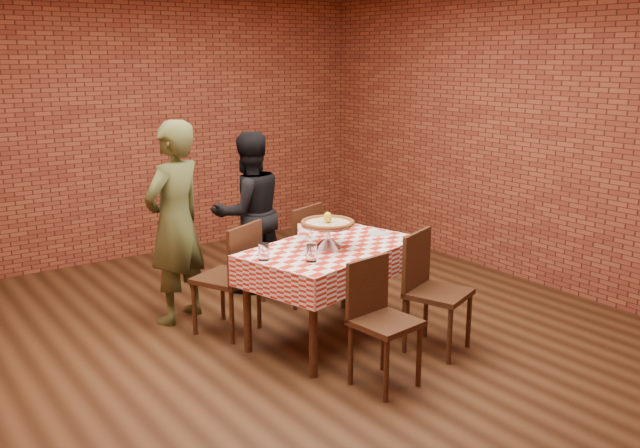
# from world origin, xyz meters

# --- Properties ---
(ground) EXTENTS (6.00, 6.00, 0.00)m
(ground) POSITION_xyz_m (0.00, 0.00, 0.00)
(ground) COLOR black
(ground) RESTS_ON ground
(back_wall) EXTENTS (5.50, 0.00, 5.50)m
(back_wall) POSITION_xyz_m (0.00, 3.00, 1.45)
(back_wall) COLOR maroon
(back_wall) RESTS_ON ground
(table) EXTENTS (1.50, 1.12, 0.75)m
(table) POSITION_xyz_m (0.32, -0.08, 0.38)
(table) COLOR #462615
(table) RESTS_ON ground
(tablecloth) EXTENTS (1.54, 1.16, 0.23)m
(tablecloth) POSITION_xyz_m (0.32, -0.08, 0.64)
(tablecloth) COLOR red
(tablecloth) RESTS_ON table
(pizza_stand) EXTENTS (0.46, 0.46, 0.18)m
(pizza_stand) POSITION_xyz_m (0.27, -0.09, 0.85)
(pizza_stand) COLOR silver
(pizza_stand) RESTS_ON tablecloth
(pizza) EXTENTS (0.47, 0.47, 0.03)m
(pizza) POSITION_xyz_m (0.27, -0.09, 0.94)
(pizza) COLOR beige
(pizza) RESTS_ON pizza_stand
(lemon) EXTENTS (0.07, 0.07, 0.08)m
(lemon) POSITION_xyz_m (0.27, -0.09, 0.99)
(lemon) COLOR yellow
(lemon) RESTS_ON pizza
(water_glass_left) EXTENTS (0.09, 0.09, 0.12)m
(water_glass_left) POSITION_xyz_m (-0.04, -0.32, 0.82)
(water_glass_left) COLOR white
(water_glass_left) RESTS_ON tablecloth
(water_glass_right) EXTENTS (0.09, 0.09, 0.12)m
(water_glass_right) POSITION_xyz_m (-0.29, -0.10, 0.82)
(water_glass_right) COLOR white
(water_glass_right) RESTS_ON tablecloth
(side_plate) EXTENTS (0.19, 0.19, 0.01)m
(side_plate) POSITION_xyz_m (0.83, -0.02, 0.76)
(side_plate) COLOR white
(side_plate) RESTS_ON tablecloth
(sweetener_packet_a) EXTENTS (0.06, 0.05, 0.00)m
(sweetener_packet_a) POSITION_xyz_m (0.88, -0.13, 0.76)
(sweetener_packet_a) COLOR white
(sweetener_packet_a) RESTS_ON tablecloth
(sweetener_packet_b) EXTENTS (0.06, 0.05, 0.00)m
(sweetener_packet_b) POSITION_xyz_m (0.94, -0.03, 0.76)
(sweetener_packet_b) COLOR white
(sweetener_packet_b) RESTS_ON tablecloth
(condiment_caddy) EXTENTS (0.12, 0.11, 0.13)m
(condiment_caddy) POSITION_xyz_m (0.28, 0.23, 0.82)
(condiment_caddy) COLOR silver
(condiment_caddy) RESTS_ON tablecloth
(chair_near_left) EXTENTS (0.42, 0.42, 0.86)m
(chair_near_left) POSITION_xyz_m (0.14, -0.92, 0.43)
(chair_near_left) COLOR #462615
(chair_near_left) RESTS_ON ground
(chair_near_right) EXTENTS (0.54, 0.54, 0.90)m
(chair_near_right) POSITION_xyz_m (0.84, -0.72, 0.45)
(chair_near_right) COLOR #462615
(chair_near_right) RESTS_ON ground
(chair_far_left) EXTENTS (0.57, 0.57, 0.91)m
(chair_far_left) POSITION_xyz_m (-0.28, 0.52, 0.45)
(chair_far_left) COLOR #462615
(chair_far_left) RESTS_ON ground
(chair_far_right) EXTENTS (0.53, 0.53, 0.90)m
(chair_far_right) POSITION_xyz_m (0.53, 0.82, 0.45)
(chair_far_right) COLOR #462615
(chair_far_right) RESTS_ON ground
(diner_olive) EXTENTS (0.72, 0.62, 1.68)m
(diner_olive) POSITION_xyz_m (-0.48, 0.99, 0.84)
(diner_olive) COLOR #454C25
(diner_olive) RESTS_ON ground
(diner_black) EXTENTS (0.76, 0.61, 1.50)m
(diner_black) POSITION_xyz_m (0.38, 1.29, 0.75)
(diner_black) COLOR black
(diner_black) RESTS_ON ground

